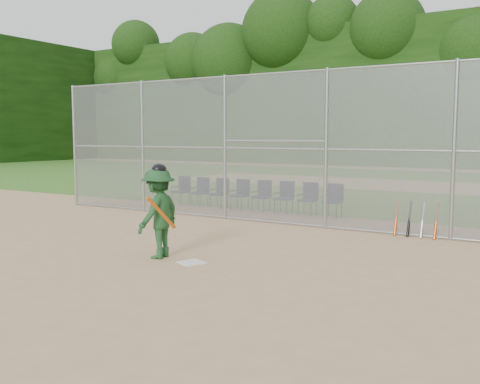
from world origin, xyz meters
The scene contains 16 objects.
ground centered at (0.00, 0.00, 0.00)m, with size 100.00×100.00×0.00m, color tan.
grass_strip centered at (0.00, 18.00, 0.01)m, with size 100.00×100.00×0.00m, color #366A1F.
dirt_patch_far centered at (0.00, 18.00, 0.01)m, with size 24.00×24.00×0.00m, color tan.
backstop_fence centered at (0.00, 5.00, 2.07)m, with size 16.09×0.09×4.00m.
treeline centered at (0.00, 20.00, 5.50)m, with size 81.00×60.00×11.00m.
home_plate centered at (0.30, 0.27, 0.01)m, with size 0.41×0.41×0.02m, color silver.
batter_at_plate centered at (-0.50, 0.31, 0.88)m, with size 0.87×1.30×1.81m.
spare_bats centered at (3.23, 5.03, 0.41)m, with size 0.96×0.39×0.83m.
chair_0 centered at (-4.97, 6.84, 0.48)m, with size 0.54×0.52×0.96m, color #10153B, non-canonical shape.
chair_1 centered at (-4.19, 6.84, 0.48)m, with size 0.54×0.52×0.96m, color #10153B, non-canonical shape.
chair_2 centered at (-3.41, 6.84, 0.48)m, with size 0.54×0.52×0.96m, color #10153B, non-canonical shape.
chair_3 centered at (-2.64, 6.84, 0.48)m, with size 0.54×0.52×0.96m, color #10153B, non-canonical shape.
chair_4 centered at (-1.86, 6.84, 0.48)m, with size 0.54×0.52×0.96m, color #10153B, non-canonical shape.
chair_5 centered at (-1.08, 6.84, 0.48)m, with size 0.54×0.52×0.96m, color #10153B, non-canonical shape.
chair_6 centered at (-0.30, 6.84, 0.48)m, with size 0.54×0.52×0.96m, color #10153B, non-canonical shape.
chair_7 centered at (0.48, 6.84, 0.48)m, with size 0.54×0.52×0.96m, color #10153B, non-canonical shape.
Camera 1 is at (6.05, -7.53, 2.33)m, focal length 40.00 mm.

